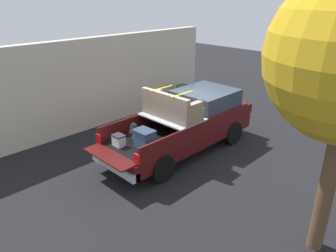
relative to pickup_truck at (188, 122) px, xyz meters
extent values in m
plane|color=black|center=(-0.37, 0.00, -0.97)|extent=(40.00, 40.00, 0.00)
cube|color=#470F0F|center=(-0.37, 0.00, -0.35)|extent=(5.50, 1.92, 0.46)
cube|color=black|center=(-1.57, 0.00, -0.10)|extent=(2.80, 1.80, 0.04)
cube|color=#470F0F|center=(-1.57, 0.93, 0.13)|extent=(2.80, 0.06, 0.50)
cube|color=#470F0F|center=(-1.57, -0.93, 0.13)|extent=(2.80, 0.06, 0.50)
cube|color=#470F0F|center=(-0.20, 0.00, 0.13)|extent=(0.06, 1.80, 0.50)
cube|color=#470F0F|center=(-3.24, 0.00, -0.10)|extent=(0.55, 1.80, 0.04)
cube|color=#B2B2B7|center=(-0.79, 0.00, 0.40)|extent=(1.25, 1.92, 0.04)
cube|color=#470F0F|center=(0.98, 0.00, 0.13)|extent=(2.30, 1.92, 0.50)
cube|color=#2D3842|center=(0.88, 0.00, 0.65)|extent=(1.94, 1.76, 0.55)
cube|color=#470F0F|center=(2.33, 0.00, 0.07)|extent=(0.40, 1.82, 0.38)
cube|color=#B2B2B7|center=(-3.09, 0.00, -0.46)|extent=(0.24, 1.92, 0.24)
cube|color=red|center=(-2.99, 0.88, 0.06)|extent=(0.06, 0.20, 0.28)
cube|color=red|center=(-2.99, -0.88, 0.06)|extent=(0.06, 0.20, 0.28)
cylinder|color=black|center=(1.38, 0.88, -0.56)|extent=(0.82, 0.30, 0.82)
cylinder|color=black|center=(1.38, -0.88, -0.56)|extent=(0.82, 0.30, 0.82)
cylinder|color=black|center=(-2.12, 0.88, -0.56)|extent=(0.82, 0.30, 0.82)
cylinder|color=black|center=(-2.12, -0.88, -0.56)|extent=(0.82, 0.30, 0.82)
cube|color=#335170|center=(-2.23, -0.30, 0.17)|extent=(0.40, 0.55, 0.50)
cube|color=#23394E|center=(-2.23, -0.30, 0.44)|extent=(0.44, 0.59, 0.05)
ellipsoid|color=#283351|center=(-2.18, 0.09, 0.16)|extent=(0.20, 0.30, 0.47)
ellipsoid|color=#283351|center=(-2.29, 0.09, 0.08)|extent=(0.09, 0.21, 0.21)
ellipsoid|color=black|center=(-2.04, 0.38, 0.18)|extent=(0.20, 0.36, 0.52)
ellipsoid|color=black|center=(-2.15, 0.38, 0.10)|extent=(0.09, 0.25, 0.23)
cube|color=white|center=(-2.67, 0.32, 0.07)|extent=(0.26, 0.34, 0.30)
cube|color=#262628|center=(-2.67, 0.32, 0.24)|extent=(0.28, 0.36, 0.04)
cube|color=#84705B|center=(-0.79, 0.00, 0.63)|extent=(0.80, 1.95, 0.42)
cube|color=#84705B|center=(-1.12, 0.00, 1.04)|extent=(0.16, 1.95, 0.40)
cube|color=#84705B|center=(-0.74, 0.88, 0.95)|extent=(0.56, 0.20, 0.22)
cube|color=#84705B|center=(-0.74, -0.88, 0.95)|extent=(0.56, 0.20, 0.22)
cube|color=yellow|center=(-0.79, 0.44, 1.25)|extent=(0.90, 0.03, 0.02)
cube|color=yellow|center=(-0.79, -0.44, 1.25)|extent=(0.90, 0.03, 0.02)
cube|color=beige|center=(-1.12, 4.02, 0.77)|extent=(11.90, 0.36, 3.48)
cylinder|color=brown|center=(-1.61, -5.05, 0.58)|extent=(0.32, 0.32, 3.11)
cylinder|color=#1E592D|center=(3.25, 3.22, -0.52)|extent=(0.56, 0.56, 0.90)
cylinder|color=#1E592D|center=(3.25, 3.22, -0.03)|extent=(0.60, 0.60, 0.08)
camera|label=1|loc=(-7.57, -6.57, 4.03)|focal=34.06mm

